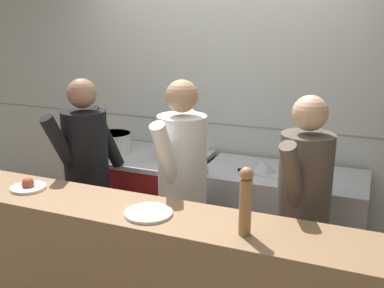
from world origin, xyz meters
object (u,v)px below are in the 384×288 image
object	(u,v)px
chef_sous	(182,185)
stock_pot	(114,141)
plated_dish_appetiser	(148,213)
chef_head_cook	(87,174)
mixing_bowl_steel	(263,166)
oven_range	(144,202)
chef_line	(303,208)
pepper_mill	(246,200)
sauce_pot	(172,148)
plated_dish_main	(28,186)
chefs_knife	(257,174)

from	to	relation	value
chef_sous	stock_pot	bearing A→B (deg)	152.44
plated_dish_appetiser	chef_head_cook	xyz separation A→B (m)	(-0.85, 0.61, -0.08)
mixing_bowl_steel	plated_dish_appetiser	xyz separation A→B (m)	(-0.36, -1.23, 0.05)
oven_range	chef_line	size ratio (longest dim) A/B	0.69
stock_pot	pepper_mill	world-z (taller)	pepper_mill
mixing_bowl_steel	chef_sous	bearing A→B (deg)	-125.54
chef_head_cook	sauce_pot	bearing A→B (deg)	72.43
oven_range	plated_dish_appetiser	distance (m)	1.54
oven_range	mixing_bowl_steel	size ratio (longest dim) A/B	5.35
oven_range	chef_sous	distance (m)	1.02
stock_pot	chef_line	bearing A→B (deg)	-19.35
plated_dish_appetiser	oven_range	bearing A→B (deg)	119.92
oven_range	plated_dish_main	distance (m)	1.33
plated_dish_appetiser	chef_line	size ratio (longest dim) A/B	0.17
mixing_bowl_steel	chef_head_cook	bearing A→B (deg)	-153.06
mixing_bowl_steel	chef_head_cook	distance (m)	1.36
oven_range	chef_head_cook	xyz separation A→B (m)	(-0.13, -0.63, 0.46)
stock_pot	chef_line	distance (m)	1.88
plated_dish_appetiser	chef_sous	xyz separation A→B (m)	(-0.07, 0.63, -0.07)
sauce_pot	chef_head_cook	distance (m)	0.75
oven_range	chef_line	bearing A→B (deg)	-23.10
mixing_bowl_steel	chef_line	bearing A→B (deg)	-56.26
sauce_pot	mixing_bowl_steel	xyz separation A→B (m)	(0.78, 0.01, -0.06)
plated_dish_appetiser	stock_pot	bearing A→B (deg)	129.03
stock_pot	sauce_pot	bearing A→B (deg)	-1.23
plated_dish_main	chef_head_cook	xyz separation A→B (m)	(0.06, 0.56, -0.09)
chefs_knife	mixing_bowl_steel	bearing A→B (deg)	76.66
stock_pot	chef_sous	xyz separation A→B (m)	(0.93, -0.60, -0.06)
pepper_mill	chefs_knife	bearing A→B (deg)	101.19
sauce_pot	mixing_bowl_steel	size ratio (longest dim) A/B	1.16
chef_head_cook	mixing_bowl_steel	bearing A→B (deg)	44.57
stock_pot	plated_dish_main	xyz separation A→B (m)	(0.09, -1.18, 0.01)
plated_dish_appetiser	chef_line	xyz separation A→B (m)	(0.77, 0.61, -0.09)
chef_head_cook	chefs_knife	bearing A→B (deg)	41.41
mixing_bowl_steel	pepper_mill	xyz separation A→B (m)	(0.21, -1.25, 0.24)
chef_line	chefs_knife	bearing A→B (deg)	142.45
pepper_mill	mixing_bowl_steel	bearing A→B (deg)	99.43
plated_dish_appetiser	chef_head_cook	distance (m)	1.05
sauce_pot	plated_dish_main	size ratio (longest dim) A/B	1.07
sauce_pot	chef_line	bearing A→B (deg)	-27.06
plated_dish_main	chef_head_cook	world-z (taller)	chef_head_cook
chefs_knife	oven_range	bearing A→B (deg)	174.07
chefs_knife	chef_sous	world-z (taller)	chef_sous
chef_line	plated_dish_appetiser	bearing A→B (deg)	-128.72
oven_range	mixing_bowl_steel	world-z (taller)	mixing_bowl_steel
chefs_knife	chef_head_cook	bearing A→B (deg)	-156.22
plated_dish_main	chef_line	bearing A→B (deg)	18.45
mixing_bowl_steel	chef_sous	distance (m)	0.74
chefs_knife	plated_dish_appetiser	size ratio (longest dim) A/B	1.44
stock_pot	chefs_knife	xyz separation A→B (m)	(1.34, -0.10, -0.09)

